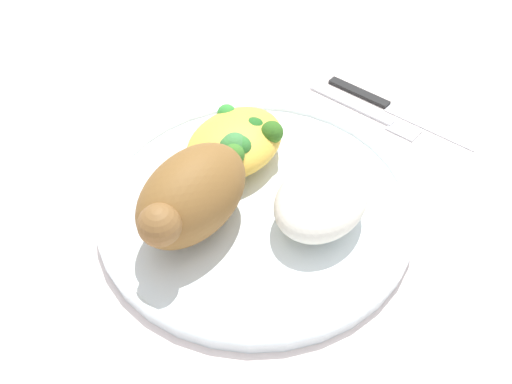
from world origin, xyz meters
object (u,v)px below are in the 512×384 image
Objects in this scene: plate at (256,205)px; rice_pile at (321,200)px; mac_cheese_with_broccoli at (236,142)px; roasted_chicken at (191,197)px; fork at (369,113)px; knife at (387,104)px.

plate is 3.04× the size of rice_pile.
plate is 0.07m from mac_cheese_with_broccoli.
roasted_chicken reaches higher than mac_cheese_with_broccoli.
plate reaches higher than fork.
rice_pile reaches higher than fork.
plate is 2.69× the size of mac_cheese_with_broccoli.
fork is at bearing 170.25° from roasted_chicken.
rice_pile is at bearing 104.10° from plate.
knife reaches higher than fork.
mac_cheese_with_broccoli is 0.78× the size of fork.
roasted_chicken is (0.06, -0.03, 0.05)m from plate.
mac_cheese_with_broccoli is (-0.09, -0.02, -0.02)m from roasted_chicken.
fork is 0.75× the size of knife.
rice_pile is 0.19m from fork.
rice_pile is (-0.07, 0.09, -0.02)m from roasted_chicken.
rice_pile is 0.88× the size of mac_cheese_with_broccoli.
mac_cheese_with_broccoli is 0.20m from knife.
fork is (-0.25, 0.04, -0.05)m from roasted_chicken.
knife is at bearing -171.25° from rice_pile.
mac_cheese_with_broccoli is at bearing -22.74° from fork.
roasted_chicken is at bearing -9.75° from fork.
roasted_chicken is 1.28× the size of rice_pile.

